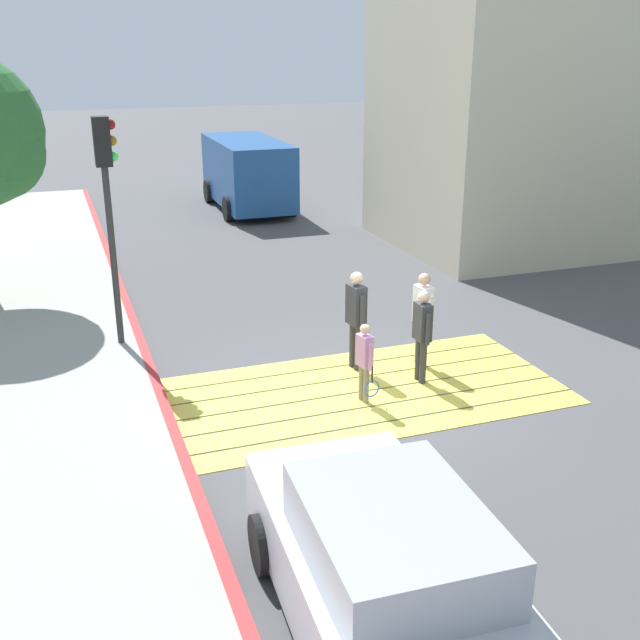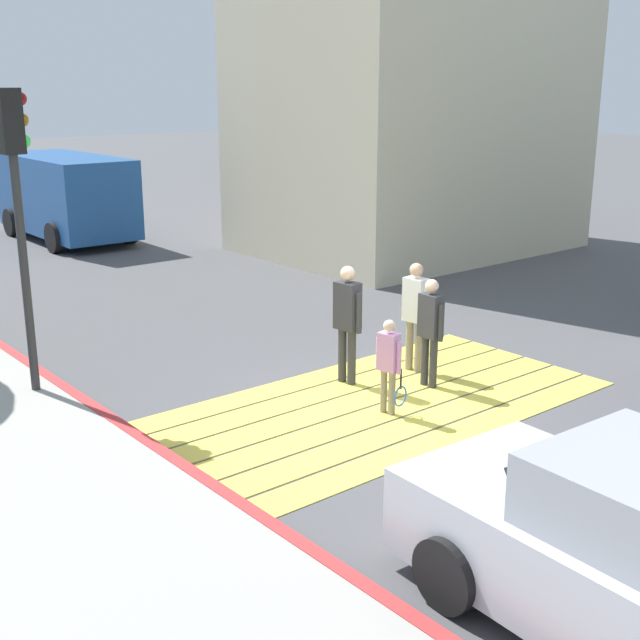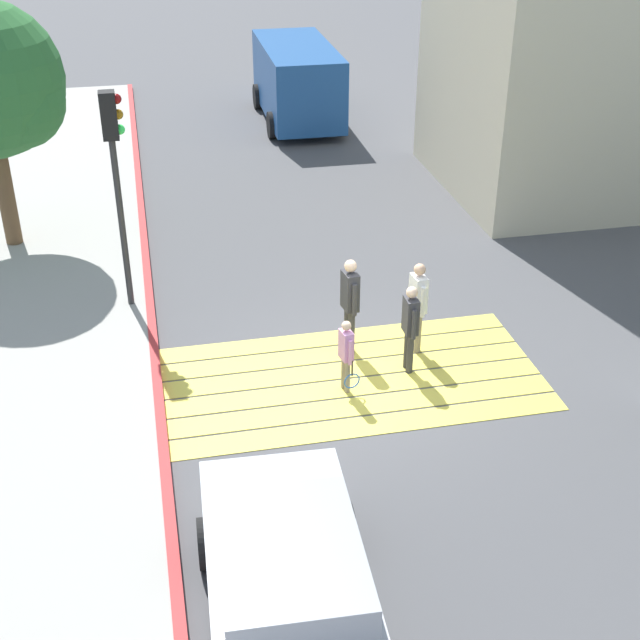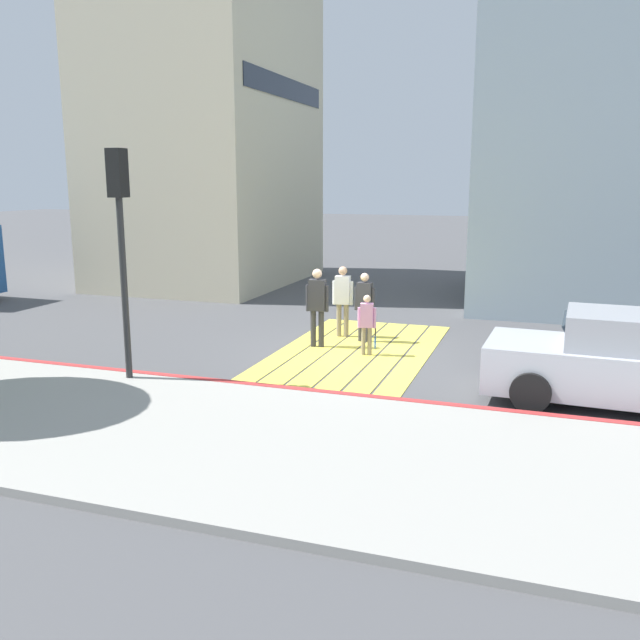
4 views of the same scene
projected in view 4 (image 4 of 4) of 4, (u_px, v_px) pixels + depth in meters
The scene contains 12 objects.
ground_plane at pixel (355, 352), 14.78m from camera, with size 120.00×120.00×0.00m, color #4C4C4F.
crosswalk_stripes at pixel (355, 352), 14.78m from camera, with size 6.40×3.25×0.01m.
sidewalk_west at pixel (247, 441), 9.57m from camera, with size 4.80×40.00×0.12m, color #9E9B93.
curb_painted at pixel (304, 392), 11.75m from camera, with size 0.16×40.00×0.13m, color #BC3333.
building_far_north at pixel (207, 110), 23.91m from camera, with size 8.00×6.03×12.32m.
building_far_south at pixel (608, 128), 19.92m from camera, with size 8.00×7.03×10.43m.
car_parked_near_curb at pixel (622, 363), 11.14m from camera, with size 2.14×4.38×1.57m.
traffic_light_corner at pixel (121, 218), 11.89m from camera, with size 0.39×0.28×4.24m.
pedestrian_adult_lead at pixel (364, 302), 15.54m from camera, with size 0.21×0.48×1.62m.
pedestrian_adult_trailing at pixel (343, 296), 16.03m from camera, with size 0.26×0.50×1.70m.
pedestrian_adult_side at pixel (317, 302), 15.02m from camera, with size 0.27×0.52×1.78m.
pedestrian_child_with_racket at pixel (367, 322), 14.35m from camera, with size 0.31×0.41×1.32m.
Camera 4 is at (-13.81, -3.90, 3.69)m, focal length 37.81 mm.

